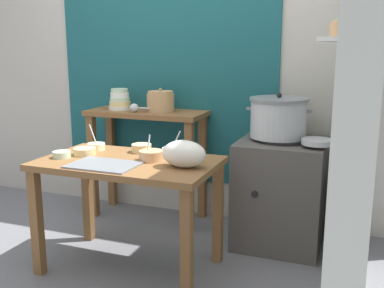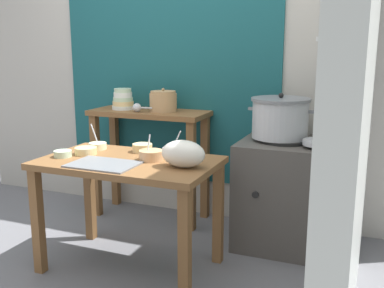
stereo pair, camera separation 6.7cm
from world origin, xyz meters
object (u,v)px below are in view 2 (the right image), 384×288
(back_shelf_table, at_px, (150,137))
(bowl_stack_enamel, at_px, (123,100))
(prep_table, at_px, (129,177))
(steamer_pot, at_px, (280,118))
(wide_pan, at_px, (319,142))
(prep_bowl_3, at_px, (86,151))
(prep_bowl_0, at_px, (151,155))
(prep_bowl_1, at_px, (98,145))
(clay_pot, at_px, (163,101))
(ladle, at_px, (138,108))
(serving_tray, at_px, (103,164))
(plastic_bag, at_px, (183,154))
(prep_bowl_4, at_px, (174,151))
(prep_bowl_2, at_px, (142,147))
(prep_bowl_5, at_px, (63,153))
(stove_block, at_px, (282,193))

(back_shelf_table, height_order, bowl_stack_enamel, bowl_stack_enamel)
(prep_table, height_order, steamer_pot, steamer_pot)
(bowl_stack_enamel, height_order, wide_pan, bowl_stack_enamel)
(wide_pan, xyz_separation_m, prep_bowl_3, (-1.41, -0.58, -0.05))
(wide_pan, bearing_deg, prep_bowl_3, -157.63)
(prep_bowl_0, bearing_deg, prep_bowl_1, 164.05)
(back_shelf_table, bearing_deg, prep_table, -70.92)
(prep_table, bearing_deg, bowl_stack_enamel, 122.00)
(prep_table, xyz_separation_m, bowl_stack_enamel, (-0.53, 0.85, 0.37))
(steamer_pot, xyz_separation_m, clay_pot, (-0.96, 0.11, 0.06))
(steamer_pot, distance_m, ladle, 1.13)
(prep_bowl_1, height_order, prep_bowl_3, prep_bowl_1)
(prep_table, bearing_deg, serving_tray, -113.94)
(steamer_pot, relative_size, prep_bowl_1, 2.65)
(ladle, bearing_deg, prep_bowl_3, -89.28)
(ladle, bearing_deg, prep_table, -65.75)
(wide_pan, relative_size, prep_bowl_3, 1.45)
(clay_pot, relative_size, plastic_bag, 0.82)
(ladle, distance_m, serving_tray, 0.98)
(serving_tray, bearing_deg, prep_bowl_1, 127.48)
(plastic_bag, distance_m, prep_bowl_4, 0.28)
(prep_bowl_2, bearing_deg, prep_bowl_5, -141.50)
(stove_block, height_order, prep_bowl_2, stove_block)
(ladle, height_order, prep_bowl_2, ladle)
(plastic_bag, bearing_deg, steamer_pot, 62.82)
(clay_pot, height_order, prep_bowl_4, clay_pot)
(prep_bowl_3, relative_size, prep_bowl_4, 0.87)
(plastic_bag, xyz_separation_m, wide_pan, (0.69, 0.63, -0.00))
(back_shelf_table, xyz_separation_m, serving_tray, (0.22, -1.03, 0.05))
(stove_block, distance_m, prep_bowl_0, 1.04)
(prep_bowl_2, bearing_deg, serving_tray, -97.74)
(prep_bowl_1, relative_size, prep_bowl_2, 1.31)
(prep_bowl_2, bearing_deg, stove_block, 30.58)
(prep_bowl_1, height_order, prep_bowl_2, prep_bowl_1)
(prep_table, distance_m, back_shelf_table, 0.91)
(wide_pan, xyz_separation_m, prep_bowl_4, (-0.85, -0.41, -0.05))
(serving_tray, bearing_deg, ladle, 105.94)
(prep_bowl_0, xyz_separation_m, prep_bowl_1, (-0.48, 0.14, -0.01))
(prep_table, height_order, prep_bowl_0, prep_bowl_0)
(serving_tray, height_order, prep_bowl_3, prep_bowl_3)
(wide_pan, bearing_deg, prep_table, -150.82)
(prep_bowl_1, bearing_deg, back_shelf_table, 86.09)
(prep_table, xyz_separation_m, prep_bowl_0, (0.14, 0.04, 0.15))
(prep_bowl_0, bearing_deg, serving_tray, -135.37)
(steamer_pot, xyz_separation_m, prep_bowl_3, (-1.12, -0.73, -0.18))
(ladle, relative_size, prep_bowl_5, 2.28)
(steamer_pot, xyz_separation_m, ladle, (-1.13, 0.00, 0.01))
(steamer_pot, height_order, bowl_stack_enamel, steamer_pot)
(bowl_stack_enamel, height_order, prep_bowl_0, bowl_stack_enamel)
(bowl_stack_enamel, relative_size, prep_bowl_2, 1.39)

